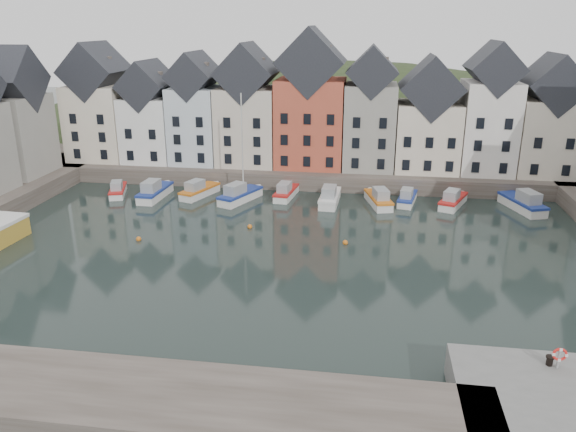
% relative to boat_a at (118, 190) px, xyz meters
% --- Properties ---
extents(ground, '(260.00, 260.00, 0.00)m').
position_rel_boat_a_xyz_m(ground, '(22.50, -17.13, -0.62)').
color(ground, black).
rests_on(ground, ground).
extents(far_quay, '(90.00, 16.00, 2.00)m').
position_rel_boat_a_xyz_m(far_quay, '(22.50, 12.87, 0.38)').
color(far_quay, '#443C34').
rests_on(far_quay, ground).
extents(near_wall, '(50.00, 6.00, 2.00)m').
position_rel_boat_a_xyz_m(near_wall, '(12.50, -39.13, 0.38)').
color(near_wall, '#443C34').
rests_on(near_wall, ground).
extents(hillside, '(153.60, 70.40, 64.00)m').
position_rel_boat_a_xyz_m(hillside, '(22.52, 38.87, -18.58)').
color(hillside, '#232E17').
rests_on(hillside, ground).
extents(far_terrace, '(72.37, 8.16, 17.78)m').
position_rel_boat_a_xyz_m(far_terrace, '(25.71, 10.87, 8.26)').
color(far_terrace, beige).
rests_on(far_terrace, far_quay).
extents(mooring_buoys, '(20.50, 5.50, 0.50)m').
position_rel_boat_a_xyz_m(mooring_buoys, '(18.50, -11.80, -0.47)').
color(mooring_buoys, orange).
rests_on(mooring_buoys, ground).
extents(boat_a, '(3.32, 5.68, 2.08)m').
position_rel_boat_a_xyz_m(boat_a, '(0.00, 0.00, 0.00)').
color(boat_a, silver).
rests_on(boat_a, ground).
extents(boat_b, '(2.35, 6.90, 2.62)m').
position_rel_boat_a_xyz_m(boat_b, '(4.96, -0.62, 0.16)').
color(boat_b, silver).
rests_on(boat_b, ground).
extents(boat_c, '(3.86, 6.42, 2.35)m').
position_rel_boat_a_xyz_m(boat_c, '(10.03, 0.93, 0.08)').
color(boat_c, silver).
rests_on(boat_c, ground).
extents(boat_d, '(4.51, 6.99, 12.82)m').
position_rel_boat_a_xyz_m(boat_d, '(15.39, -0.37, 0.21)').
color(boat_d, silver).
rests_on(boat_d, ground).
extents(boat_e, '(2.48, 6.02, 2.25)m').
position_rel_boat_a_xyz_m(boat_e, '(20.61, 1.91, 0.05)').
color(boat_e, silver).
rests_on(boat_e, ground).
extents(boat_f, '(2.27, 6.63, 2.52)m').
position_rel_boat_a_xyz_m(boat_f, '(26.04, 0.31, 0.13)').
color(boat_f, silver).
rests_on(boat_f, ground).
extents(boat_g, '(3.48, 6.59, 2.42)m').
position_rel_boat_a_xyz_m(boat_g, '(31.72, 0.52, 0.10)').
color(boat_g, silver).
rests_on(boat_g, ground).
extents(boat_h, '(2.69, 5.74, 2.12)m').
position_rel_boat_a_xyz_m(boat_h, '(35.02, 1.79, 0.01)').
color(boat_h, silver).
rests_on(boat_h, ground).
extents(boat_i, '(4.05, 6.30, 2.32)m').
position_rel_boat_a_xyz_m(boat_i, '(40.17, 1.37, 0.07)').
color(boat_i, silver).
rests_on(boat_i, ground).
extents(boat_j, '(4.33, 7.32, 2.69)m').
position_rel_boat_a_xyz_m(boat_j, '(47.86, 1.08, 0.18)').
color(boat_j, silver).
rests_on(boat_j, ground).
extents(mooring_bollard, '(0.48, 0.48, 0.56)m').
position_rel_boat_a_xyz_m(mooring_bollard, '(40.87, -33.63, 1.69)').
color(mooring_bollard, black).
rests_on(mooring_bollard, near_quay).
extents(life_ring_post, '(0.80, 0.17, 1.30)m').
position_rel_boat_a_xyz_m(life_ring_post, '(41.23, -33.91, 2.24)').
color(life_ring_post, gray).
rests_on(life_ring_post, near_quay).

